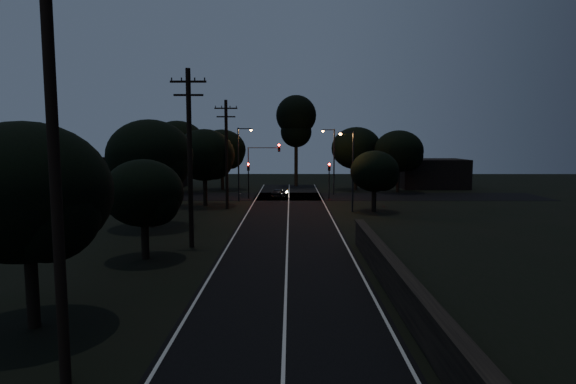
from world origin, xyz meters
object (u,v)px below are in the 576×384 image
object	(u,v)px
utility_pole_mid	(190,155)
signal_right	(329,174)
streetlight_b	(332,157)
signal_left	(248,174)
streetlight_a	(240,159)
utility_pole_near	(54,157)
utility_pole_far	(226,152)
streetlight_c	(351,165)
car	(279,193)
tall_pine	(296,121)
signal_mast	(263,161)

from	to	relation	value
utility_pole_mid	signal_right	xyz separation A→B (m)	(10.60, 24.99, -2.90)
utility_pole_mid	streetlight_b	world-z (taller)	utility_pole_mid
signal_left	streetlight_a	xyz separation A→B (m)	(-0.71, -1.99, 1.80)
utility_pole_near	utility_pole_far	bearing A→B (deg)	90.00
streetlight_c	streetlight_b	bearing A→B (deg)	92.14
car	utility_pole_far	bearing A→B (deg)	73.95
tall_pine	signal_left	xyz separation A→B (m)	(-5.60, -15.01, -6.57)
signal_left	utility_pole_far	bearing A→B (deg)	-99.94
streetlight_a	streetlight_c	world-z (taller)	streetlight_a
utility_pole_far	signal_right	xyz separation A→B (m)	(10.60, 7.99, -2.65)
utility_pole_far	streetlight_a	size ratio (longest dim) A/B	1.31
utility_pole_near	utility_pole_mid	bearing A→B (deg)	90.00
utility_pole_mid	signal_mast	xyz separation A→B (m)	(3.09, 24.99, -1.40)
utility_pole_mid	tall_pine	distance (m)	40.77
streetlight_b	utility_pole_near	bearing A→B (deg)	-103.81
tall_pine	signal_mast	bearing A→B (deg)	-104.62
utility_pole_mid	signal_left	world-z (taller)	utility_pole_mid
signal_left	signal_mast	world-z (taller)	signal_mast
signal_right	car	distance (m)	6.23
utility_pole_mid	car	size ratio (longest dim) A/B	3.43
utility_pole_far	streetlight_a	bearing A→B (deg)	83.41
streetlight_b	streetlight_c	bearing A→B (deg)	-87.86
utility_pole_near	streetlight_a	xyz separation A→B (m)	(0.69, 40.00, -1.61)
streetlight_c	car	size ratio (longest dim) A/B	2.34
signal_mast	car	distance (m)	4.24
tall_pine	streetlight_a	xyz separation A→B (m)	(-6.31, -17.00, -4.77)
utility_pole_near	streetlight_a	size ratio (longest dim) A/B	1.50
car	streetlight_c	bearing A→B (deg)	136.24
utility_pole_near	streetlight_c	xyz separation A→B (m)	(11.83, 32.00, -1.89)
signal_left	streetlight_b	xyz separation A→B (m)	(9.91, 4.01, 1.80)
tall_pine	streetlight_a	distance (m)	18.75
signal_right	streetlight_b	distance (m)	4.45
streetlight_a	car	bearing A→B (deg)	32.94
car	signal_left	bearing A→B (deg)	24.65
signal_mast	streetlight_b	bearing A→B (deg)	25.99
streetlight_b	car	world-z (taller)	streetlight_b
utility_pole_mid	streetlight_c	bearing A→B (deg)	51.74
car	utility_pole_mid	bearing A→B (deg)	92.41
utility_pole_far	streetlight_a	xyz separation A→B (m)	(0.69, 6.00, -0.85)
utility_pole_mid	signal_left	bearing A→B (deg)	86.79
signal_mast	streetlight_a	bearing A→B (deg)	-140.23
utility_pole_near	signal_right	size ratio (longest dim) A/B	2.93
signal_right	utility_pole_mid	bearing A→B (deg)	-112.99
utility_pole_near	signal_right	xyz separation A→B (m)	(10.60, 41.99, -3.41)
utility_pole_near	signal_left	size ratio (longest dim) A/B	2.93
utility_pole_near	utility_pole_mid	distance (m)	17.01
tall_pine	signal_right	bearing A→B (deg)	-76.51
utility_pole_far	car	xyz separation A→B (m)	(4.85, 8.69, -4.94)
signal_right	streetlight_c	distance (m)	10.18
streetlight_c	signal_left	bearing A→B (deg)	136.24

